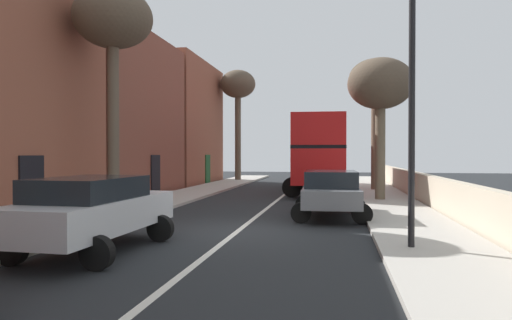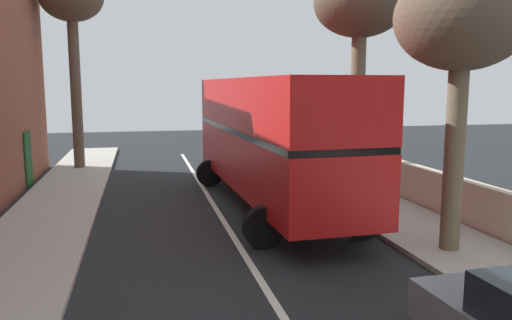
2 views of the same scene
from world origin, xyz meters
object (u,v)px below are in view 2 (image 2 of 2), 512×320
object	(u,v)px
double_decker_bus	(270,134)
street_tree_right_1	(360,10)
street_tree_right_5	(462,24)
street_tree_left_4	(71,4)

from	to	relation	value
double_decker_bus	street_tree_right_1	distance (m)	5.14
street_tree_right_1	street_tree_right_5	xyz separation A→B (m)	(-0.28, -5.95, -1.13)
street_tree_right_1	street_tree_right_5	distance (m)	6.07
street_tree_left_4	street_tree_right_1	bearing A→B (deg)	-39.60
double_decker_bus	street_tree_right_5	size ratio (longest dim) A/B	1.79
double_decker_bus	street_tree_right_5	distance (m)	6.64
double_decker_bus	street_tree_right_5	xyz separation A→B (m)	(2.93, -5.26, 2.82)
street_tree_left_4	double_decker_bus	bearing A→B (deg)	-53.02
double_decker_bus	street_tree_right_5	bearing A→B (deg)	-60.85
street_tree_left_4	street_tree_right_5	world-z (taller)	street_tree_left_4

